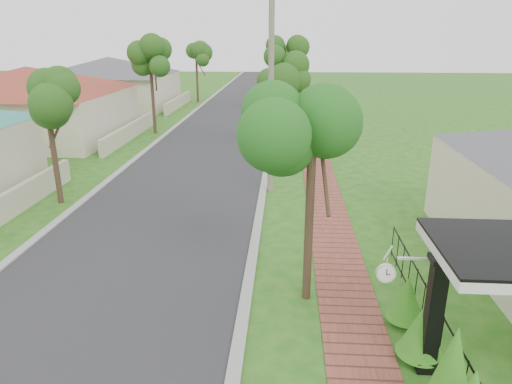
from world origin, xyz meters
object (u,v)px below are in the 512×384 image
(porch_post, at_px, (433,321))
(parked_car_red, at_px, (272,108))
(near_tree, at_px, (313,129))
(station_clock, at_px, (388,272))
(utility_pole, at_px, (271,95))
(parked_car_white, at_px, (270,97))

(porch_post, distance_m, parked_car_red, 30.76)
(porch_post, bearing_deg, near_tree, 133.23)
(porch_post, distance_m, station_clock, 1.26)
(near_tree, bearing_deg, station_clock, -54.58)
(utility_pole, bearing_deg, parked_car_white, 92.03)
(near_tree, bearing_deg, porch_post, -46.77)
(porch_post, relative_size, station_clock, 2.40)
(porch_post, relative_size, parked_car_red, 0.58)
(near_tree, bearing_deg, parked_car_red, 93.68)
(parked_car_white, relative_size, station_clock, 4.63)
(station_clock, bearing_deg, parked_car_white, 95.75)
(porch_post, distance_m, utility_pole, 11.96)
(near_tree, distance_m, station_clock, 3.57)
(near_tree, bearing_deg, parked_car_white, 93.62)
(parked_car_red, relative_size, station_clock, 4.11)
(parked_car_red, height_order, parked_car_white, parked_car_white)
(near_tree, xyz_separation_m, utility_pole, (-1.25, 8.50, -0.27))
(utility_pole, height_order, station_clock, utility_pole)
(parked_car_red, distance_m, utility_pole, 19.78)
(parked_car_white, bearing_deg, parked_car_red, -79.43)
(parked_car_red, bearing_deg, utility_pole, -90.68)
(parked_car_red, distance_m, station_clock, 30.28)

